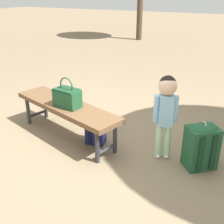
{
  "coord_description": "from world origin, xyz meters",
  "views": [
    {
      "loc": [
        1.36,
        -2.45,
        1.76
      ],
      "look_at": [
        0.05,
        0.15,
        0.45
      ],
      "focal_mm": 44.36,
      "sensor_mm": 36.0,
      "label": 1
    }
  ],
  "objects": [
    {
      "name": "handbag",
      "position": [
        -0.5,
        0.05,
        0.58
      ],
      "size": [
        0.34,
        0.22,
        0.37
      ],
      "color": "#1E4C2D",
      "rests_on": "park_bench"
    },
    {
      "name": "backpack_large",
      "position": [
        1.07,
        0.2,
        0.27
      ],
      "size": [
        0.39,
        0.38,
        0.53
      ],
      "color": "#1E4C2D",
      "rests_on": "ground"
    },
    {
      "name": "park_bench",
      "position": [
        -0.56,
        0.11,
        0.39
      ],
      "size": [
        1.65,
        0.85,
        0.45
      ],
      "color": "brown",
      "rests_on": "ground"
    },
    {
      "name": "ground_plane",
      "position": [
        0.0,
        0.0,
        0.0
      ],
      "size": [
        40.0,
        40.0,
        0.0
      ],
      "primitive_type": "plane",
      "color": "#7F6B51",
      "rests_on": "ground"
    },
    {
      "name": "child_standing",
      "position": [
        0.66,
        0.2,
        0.64
      ],
      "size": [
        0.24,
        0.19,
        0.95
      ],
      "color": "#B2D8B2",
      "rests_on": "ground"
    },
    {
      "name": "backpack_small",
      "position": [
        -0.16,
        0.13,
        0.19
      ],
      "size": [
        0.25,
        0.22,
        0.38
      ],
      "color": "#191E4C",
      "rests_on": "ground"
    }
  ]
}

